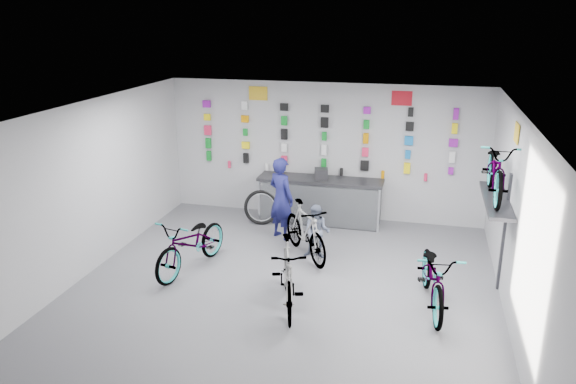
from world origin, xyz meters
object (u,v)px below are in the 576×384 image
(bike_center, at_px, (288,275))
(bike_right, at_px, (434,276))
(counter, at_px, (320,201))
(bike_service, at_px, (305,231))
(customer, at_px, (317,232))
(clerk, at_px, (281,198))
(bike_left, at_px, (192,243))

(bike_center, height_order, bike_right, bike_center)
(counter, distance_m, bike_service, 1.86)
(customer, bearing_deg, bike_right, -32.43)
(counter, bearing_deg, bike_service, -87.67)
(bike_right, xyz_separation_m, bike_service, (-2.33, 1.37, 0.01))
(counter, relative_size, clerk, 1.60)
(bike_right, distance_m, customer, 2.53)
(counter, distance_m, customer, 1.86)
(counter, distance_m, bike_center, 3.79)
(clerk, bearing_deg, bike_service, 160.77)
(counter, bearing_deg, clerk, -120.25)
(counter, xyz_separation_m, bike_center, (0.21, -3.79, 0.06))
(clerk, bearing_deg, customer, 169.40)
(counter, bearing_deg, bike_right, -53.24)
(bike_left, bearing_deg, clerk, 71.31)
(bike_left, distance_m, bike_right, 4.18)
(bike_center, xyz_separation_m, clerk, (-0.82, 2.75, 0.30))
(bike_left, height_order, customer, customer)
(customer, bearing_deg, clerk, 138.93)
(counter, bearing_deg, bike_left, -121.35)
(customer, bearing_deg, bike_left, -151.97)
(bike_left, height_order, bike_right, bike_right)
(bike_center, relative_size, bike_service, 1.04)
(bike_left, height_order, bike_service, bike_service)
(bike_service, height_order, customer, bike_service)
(bike_left, relative_size, clerk, 1.16)
(counter, height_order, bike_service, bike_service)
(counter, distance_m, bike_left, 3.39)
(bike_center, xyz_separation_m, customer, (0.08, 1.95, -0.03))
(bike_right, xyz_separation_m, customer, (-2.11, 1.39, -0.00))
(bike_service, bearing_deg, customer, -31.60)
(bike_center, distance_m, bike_service, 1.93)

